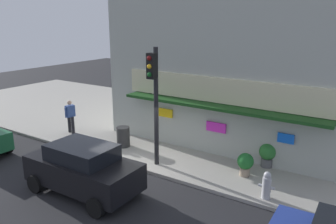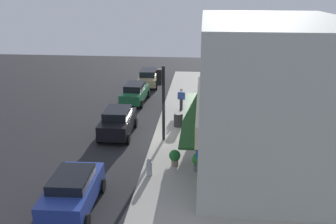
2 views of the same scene
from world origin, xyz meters
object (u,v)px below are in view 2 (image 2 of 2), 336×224
Objects in this scene: parked_car_green at (135,93)px; fire_hydrant at (149,167)px; potted_plant_by_window at (198,161)px; trash_can at (178,120)px; potted_plant_by_doorway at (175,157)px; parked_car_black at (118,122)px; parked_car_blue at (73,191)px; pedestrian at (181,98)px; parked_car_tan at (149,77)px; traffic_light at (162,93)px.

fire_hydrant is at bearing 13.46° from parked_car_green.
fire_hydrant is at bearing -72.74° from potted_plant_by_window.
potted_plant_by_window is at bearing 13.17° from trash_can.
parked_car_black reaches higher than potted_plant_by_doorway.
parked_car_blue is (4.15, -4.08, 0.23)m from potted_plant_by_doorway.
parked_car_black is (-4.65, -5.25, 0.23)m from potted_plant_by_window.
pedestrian is at bearing -171.44° from potted_plant_by_window.
parked_car_tan is 1.09× the size of parked_car_green.
trash_can is 6.33m from potted_plant_by_window.
potted_plant_by_window is 17.95m from parked_car_tan.
parked_car_tan is at bearing -163.56° from potted_plant_by_window.
potted_plant_by_doorway is 0.21× the size of parked_car_green.
fire_hydrant is at bearing -45.20° from potted_plant_by_doorway.
fire_hydrant is at bearing -5.40° from pedestrian.
parked_car_green reaches higher than parked_car_tan.
trash_can is 0.54× the size of pedestrian.
fire_hydrant is 18.17m from parked_car_tan.
traffic_light is 1.01× the size of parked_car_tan.
traffic_light reaches higher than potted_plant_by_doorway.
potted_plant_by_doorway is 1.31m from potted_plant_by_window.
traffic_light is 1.15× the size of parked_car_black.
fire_hydrant is 6.11m from parked_car_black.
parked_car_green reaches higher than fire_hydrant.
parked_car_green is at bearing -179.69° from parked_car_blue.
parked_car_black reaches higher than trash_can.
parked_car_tan reaches higher than fire_hydrant.
parked_car_blue is at bearing -0.64° from parked_car_tan.
trash_can is 6.76m from parked_car_green.
pedestrian reaches higher than parked_car_black.
parked_car_green is at bearing -144.16° from trash_can.
parked_car_blue reaches higher than potted_plant_by_doorway.
pedestrian is at bearing 163.85° from parked_car_blue.
parked_car_tan is (-12.57, 0.17, -0.09)m from parked_car_black.
traffic_light is at bearing -19.72° from trash_can.
pedestrian is at bearing -178.69° from potted_plant_by_doorway.
traffic_light is 4.98× the size of fire_hydrant.
parked_car_black is at bearing -0.79° from parked_car_tan.
traffic_light is at bearing -162.48° from potted_plant_by_doorway.
parked_car_blue is 0.97× the size of parked_car_green.
pedestrian is at bearing 25.57° from parked_car_tan.
parked_car_green reaches higher than potted_plant_by_window.
potted_plant_by_window is at bearing 31.30° from traffic_light.
trash_can is (-6.92, 0.99, 0.01)m from fire_hydrant.
parked_car_green is (-5.48, -3.96, 0.24)m from trash_can.
parked_car_green is (-11.21, -4.16, 0.19)m from potted_plant_by_doorway.
parked_car_black reaches higher than parked_car_blue.
potted_plant_by_window is at bearing 70.95° from potted_plant_by_doorway.
potted_plant_by_doorway is (9.20, 0.21, -0.43)m from pedestrian.
pedestrian reaches higher than potted_plant_by_doorway.
fire_hydrant is 4.15m from parked_car_blue.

